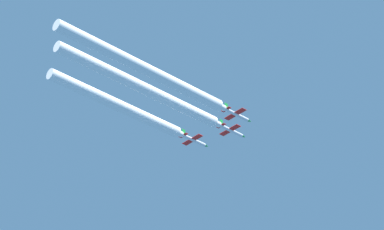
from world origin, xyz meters
TOP-DOWN VIEW (x-y plane):
  - jet_lead at (0.00, 7.29)m, footprint 8.38×12.20m
  - jet_left_wingman at (-10.72, 0.26)m, footprint 8.38×12.20m
  - jet_right_wingman at (9.84, 0.13)m, footprint 8.38×12.20m
  - smoke_trail_lead at (0.00, -30.60)m, footprint 3.63×64.66m
  - smoke_trail_left_wingman at (-10.72, -31.57)m, footprint 3.63×52.53m
  - smoke_trail_right_wingman at (9.84, -37.66)m, footprint 3.63×64.46m

SIDE VIEW (x-z plane):
  - smoke_trail_left_wingman at x=-10.72m, z-range 163.14..166.78m
  - jet_left_wingman at x=-10.72m, z-range 163.52..166.46m
  - smoke_trail_right_wingman at x=9.84m, z-range 163.45..167.08m
  - jet_right_wingman at x=9.84m, z-range 163.83..166.76m
  - smoke_trail_lead at x=0.00m, z-range 164.87..168.50m
  - jet_lead at x=0.00m, z-range 165.25..168.18m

